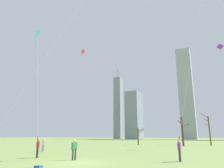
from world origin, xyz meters
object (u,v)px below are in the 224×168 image
(kite_flyer_far_back_pink, at_px, (189,81))
(bare_tree_center, at_px, (182,130))
(bare_tree_far_right_edge, at_px, (138,135))
(kite_flyer_foreground_left_yellow, at_px, (21,98))
(distant_kite_drifting_right_white, at_px, (181,67))
(bystander_far_off_by_trees, at_px, (43,144))
(bystander_strolling_midfield, at_px, (74,148))
(distant_kite_high_overhead_red, at_px, (82,58))
(kite_flyer_foreground_right_teal, at_px, (38,106))
(bare_tree_rightmost, at_px, (209,129))
(distant_kite_drifting_left_purple, at_px, (223,52))

(kite_flyer_far_back_pink, distance_m, bare_tree_center, 24.73)
(kite_flyer_far_back_pink, relative_size, bare_tree_far_right_edge, 6.31)
(bare_tree_center, bearing_deg, kite_flyer_foreground_left_yellow, -105.75)
(kite_flyer_far_back_pink, xyz_separation_m, bare_tree_center, (-4.36, 24.06, -3.73))
(kite_flyer_foreground_left_yellow, distance_m, bare_tree_center, 32.48)
(distant_kite_drifting_right_white, bearing_deg, bystander_far_off_by_trees, -132.68)
(bystander_strolling_midfield, height_order, distant_kite_high_overhead_red, distant_kite_high_overhead_red)
(distant_kite_high_overhead_red, relative_size, bare_tree_far_right_edge, 4.93)
(kite_flyer_foreground_right_teal, distance_m, distant_kite_drifting_right_white, 25.20)
(kite_flyer_foreground_left_yellow, distance_m, distant_kite_high_overhead_red, 21.55)
(kite_flyer_foreground_right_teal, relative_size, kite_flyer_foreground_left_yellow, 0.85)
(kite_flyer_foreground_left_yellow, relative_size, bare_tree_rightmost, 3.06)
(kite_flyer_foreground_left_yellow, bearing_deg, kite_flyer_foreground_right_teal, 114.36)
(kite_flyer_foreground_left_yellow, xyz_separation_m, bare_tree_rightmost, (13.44, 34.96, -1.88))
(kite_flyer_foreground_left_yellow, xyz_separation_m, distant_kite_high_overhead_red, (-6.03, 17.69, 10.73))
(bystander_far_off_by_trees, relative_size, bystander_strolling_midfield, 1.00)
(bystander_strolling_midfield, relative_size, bare_tree_rightmost, 0.24)
(distant_kite_drifting_right_white, xyz_separation_m, bare_tree_rightmost, (3.07, 10.94, -10.39))
(kite_flyer_foreground_left_yellow, relative_size, distant_kite_drifting_left_purple, 1.16)
(bystander_strolling_midfield, height_order, bare_tree_far_right_edge, bare_tree_far_right_edge)
(kite_flyer_far_back_pink, xyz_separation_m, distant_kite_high_overhead_red, (-19.19, 10.55, 9.08))
(distant_kite_high_overhead_red, xyz_separation_m, bare_tree_far_right_edge, (5.35, 14.65, -13.80))
(distant_kite_drifting_right_white, relative_size, bare_tree_far_right_edge, 4.53)
(kite_flyer_foreground_left_yellow, distance_m, bystander_strolling_midfield, 6.40)
(bare_tree_rightmost, xyz_separation_m, bare_tree_far_right_edge, (-14.12, -2.62, -1.18))
(kite_flyer_foreground_right_teal, xyz_separation_m, distant_kite_drifting_left_purple, (18.92, 22.64, 11.04))
(distant_kite_high_overhead_red, xyz_separation_m, bare_tree_rightmost, (19.47, 17.27, -12.61))
(kite_flyer_foreground_right_teal, relative_size, bystander_far_off_by_trees, 10.73)
(bystander_far_off_by_trees, distance_m, distant_kite_drifting_left_purple, 32.28)
(bare_tree_rightmost, bearing_deg, distant_kite_drifting_right_white, -105.69)
(distant_kite_drifting_right_white, distance_m, bare_tree_far_right_edge, 18.03)
(bystander_strolling_midfield, bearing_deg, kite_flyer_foreground_right_teal, 165.22)
(kite_flyer_foreground_left_yellow, bearing_deg, kite_flyer_far_back_pink, 28.47)
(kite_flyer_foreground_right_teal, height_order, distant_kite_high_overhead_red, distant_kite_high_overhead_red)
(kite_flyer_foreground_right_teal, xyz_separation_m, bystander_strolling_midfield, (6.04, -1.59, -4.04))
(distant_kite_high_overhead_red, relative_size, bare_tree_rightmost, 2.64)
(bare_tree_rightmost, bearing_deg, kite_flyer_far_back_pink, -90.57)
(distant_kite_high_overhead_red, bearing_deg, distant_kite_drifting_right_white, 21.11)
(bystander_far_off_by_trees, bearing_deg, bare_tree_rightmost, 56.44)
(bare_tree_far_right_edge, bearing_deg, kite_flyer_foreground_left_yellow, -88.80)
(kite_flyer_foreground_left_yellow, height_order, bare_tree_far_right_edge, kite_flyer_foreground_left_yellow)
(distant_kite_drifting_left_purple, xyz_separation_m, distant_kite_high_overhead_red, (-23.31, -8.59, -0.16))
(bystander_strolling_midfield, bearing_deg, bystander_far_off_by_trees, 146.89)
(bystander_far_off_by_trees, xyz_separation_m, distant_kite_drifting_right_white, (14.90, 16.16, 12.69))
(bare_tree_rightmost, relative_size, bare_tree_center, 1.16)
(distant_kite_drifting_right_white, height_order, bare_tree_rightmost, distant_kite_drifting_right_white)
(bystander_strolling_midfield, distance_m, distant_kite_drifting_right_white, 26.07)
(distant_kite_drifting_left_purple, distance_m, bare_tree_far_right_edge, 23.54)
(bare_tree_rightmost, xyz_separation_m, bare_tree_center, (-4.64, -3.76, -0.20))
(distant_kite_drifting_left_purple, bearing_deg, bare_tree_rightmost, 113.85)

